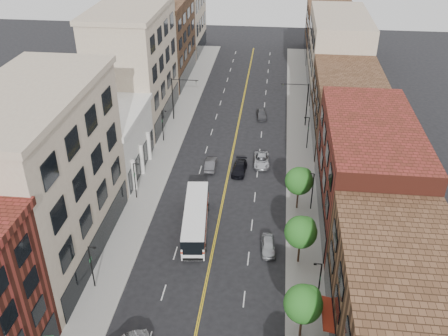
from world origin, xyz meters
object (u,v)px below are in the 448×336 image
(car_lane_c, at_px, (262,114))
(car_parked_far, at_px, (268,246))
(car_lane_behind, at_px, (211,164))
(car_lane_a, at_px, (239,168))
(car_lane_b, at_px, (262,160))
(city_bus, at_px, (196,217))

(car_lane_c, bearing_deg, car_parked_far, -92.18)
(car_lane_behind, relative_size, car_lane_c, 1.04)
(car_lane_c, bearing_deg, car_lane_behind, -115.54)
(car_lane_a, bearing_deg, car_parked_far, -70.53)
(car_parked_far, distance_m, car_lane_a, 16.95)
(car_lane_b, distance_m, car_lane_c, 15.93)
(car_lane_behind, relative_size, car_lane_a, 0.92)
(city_bus, height_order, car_lane_b, city_bus)
(city_bus, relative_size, car_parked_far, 3.02)
(car_lane_behind, height_order, car_lane_b, car_lane_behind)
(car_parked_far, bearing_deg, car_lane_a, 101.28)
(city_bus, distance_m, car_parked_far, 9.01)
(car_parked_far, xyz_separation_m, car_lane_b, (-1.61, 18.93, -0.00))
(city_bus, distance_m, car_lane_c, 32.60)
(city_bus, relative_size, car_lane_behind, 2.85)
(car_lane_a, bearing_deg, car_lane_b, 45.32)
(city_bus, xyz_separation_m, car_lane_a, (3.93, 13.50, -1.08))
(car_lane_b, xyz_separation_m, car_lane_c, (-0.75, 15.91, 0.01))
(city_bus, relative_size, car_lane_c, 2.95)
(car_lane_c, bearing_deg, city_bus, -106.90)
(car_lane_b, bearing_deg, car_lane_c, 90.22)
(car_lane_behind, bearing_deg, car_lane_b, -166.29)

